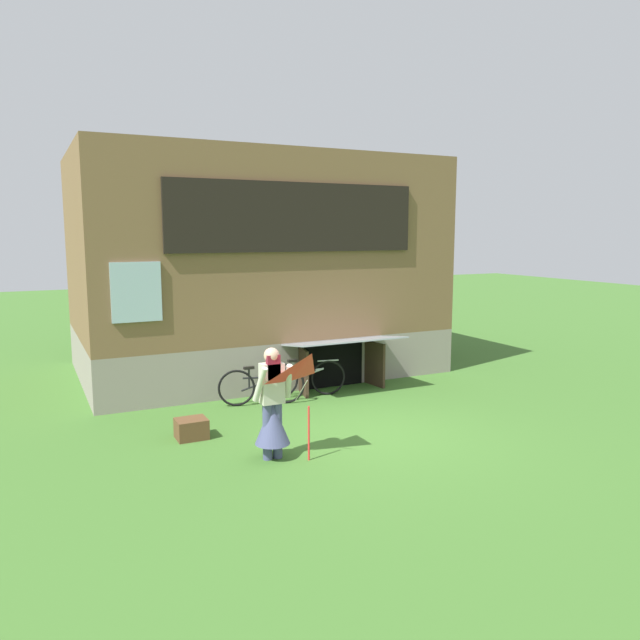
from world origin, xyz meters
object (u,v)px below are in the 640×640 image
wooden_crate (191,429)px  kite (312,377)px  person (272,412)px  bicycle_silver (304,378)px  bicycle_black (262,386)px

wooden_crate → kite: bearing=-55.6°
person → bicycle_silver: 3.47m
kite → bicycle_silver: 3.78m
person → kite: size_ratio=1.07×
kite → bicycle_black: kite is taller
wooden_crate → bicycle_silver: bearing=29.1°
wooden_crate → person: bearing=-58.8°
person → bicycle_silver: (1.86, 2.92, -0.33)m
person → wooden_crate: bearing=129.0°
kite → person: bearing=132.7°
bicycle_black → wooden_crate: (-1.71, -1.32, -0.21)m
kite → wooden_crate: kite is taller
bicycle_black → wooden_crate: bearing=-127.7°
person → bicycle_black: person is taller
kite → bicycle_black: (0.44, 3.19, -0.91)m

